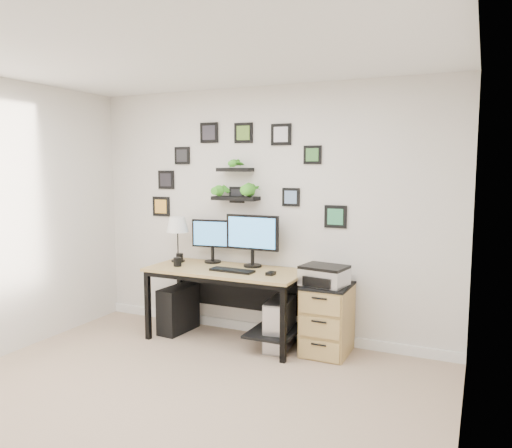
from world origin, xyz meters
The scene contains 14 objects.
room centered at (0.00, 1.98, 0.05)m, with size 4.00×4.00×4.00m.
desk centered at (-0.24, 1.67, 0.63)m, with size 1.60×0.70×0.75m.
monitor_left centered at (-0.56, 1.86, 1.02)m, with size 0.46×0.20×0.47m.
monitor_right centered at (-0.07, 1.84, 1.07)m, with size 0.58×0.19×0.54m.
keyboard centered at (-0.16, 1.54, 0.76)m, with size 0.45×0.14×0.02m, color black.
mouse centered at (0.25, 1.56, 0.77)m, with size 0.07×0.10×0.03m, color black.
table_lamp centered at (-0.94, 1.77, 1.14)m, with size 0.24×0.24×0.49m.
mug centered at (-0.79, 1.54, 0.80)m, with size 0.08×0.08×0.09m, color black.
pen_cup centered at (-0.89, 1.73, 0.80)m, with size 0.08×0.08×0.10m, color black.
pc_tower_black centered at (-0.88, 1.67, 0.24)m, with size 0.22×0.49×0.49m, color black.
pc_tower_grey centered at (0.30, 1.67, 0.24)m, with size 0.27×0.51×0.48m.
file_cabinet centered at (0.77, 1.72, 0.34)m, with size 0.43×0.53×0.67m.
printer centered at (0.74, 1.69, 0.76)m, with size 0.45×0.38×0.19m.
wall_decor centered at (-0.30, 1.93, 1.67)m, with size 2.28×0.18×1.07m.
Camera 1 is at (2.07, -2.76, 1.79)m, focal length 35.00 mm.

